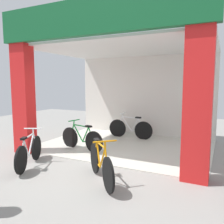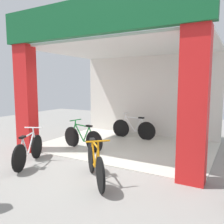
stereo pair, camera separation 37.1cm
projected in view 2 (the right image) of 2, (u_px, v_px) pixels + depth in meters
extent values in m
plane|color=gray|center=(94.00, 163.00, 5.62)|extent=(18.07, 18.07, 0.00)
cube|color=beige|center=(126.00, 146.00, 7.19)|extent=(5.03, 3.62, 0.02)
cube|color=silver|center=(148.00, 95.00, 8.58)|extent=(5.03, 0.12, 2.96)
cube|color=red|center=(26.00, 99.00, 6.54)|extent=(0.52, 0.36, 2.96)
cube|color=red|center=(194.00, 107.00, 4.35)|extent=(0.52, 0.36, 2.96)
cube|color=#14592D|center=(88.00, 17.00, 5.08)|extent=(5.23, 0.20, 0.79)
cube|color=silver|center=(127.00, 49.00, 6.83)|extent=(5.03, 3.62, 0.06)
cylinder|color=black|center=(146.00, 131.00, 7.86)|extent=(0.63, 0.05, 0.63)
cylinder|color=black|center=(121.00, 128.00, 8.35)|extent=(0.63, 0.05, 0.63)
cylinder|color=white|center=(140.00, 131.00, 7.98)|extent=(0.43, 0.04, 0.08)
cylinder|color=white|center=(138.00, 125.00, 8.00)|extent=(0.28, 0.04, 0.47)
cylinder|color=white|center=(130.00, 124.00, 8.15)|extent=(0.39, 0.04, 0.49)
cylinder|color=white|center=(133.00, 118.00, 8.06)|extent=(0.61, 0.04, 0.05)
cylinder|color=white|center=(144.00, 125.00, 7.89)|extent=(0.21, 0.04, 0.42)
cylinder|color=white|center=(123.00, 123.00, 8.28)|extent=(0.19, 0.04, 0.44)
cylinder|color=white|center=(126.00, 115.00, 8.20)|extent=(0.05, 0.04, 0.13)
cylinder|color=white|center=(126.00, 113.00, 8.18)|extent=(0.04, 0.44, 0.03)
cube|color=black|center=(141.00, 118.00, 7.91)|extent=(0.19, 0.10, 0.05)
cylinder|color=black|center=(94.00, 142.00, 6.45)|extent=(0.61, 0.16, 0.61)
cylinder|color=black|center=(72.00, 137.00, 7.05)|extent=(0.61, 0.16, 0.61)
cylinder|color=#198C33|center=(88.00, 141.00, 6.59)|extent=(0.41, 0.11, 0.08)
cylinder|color=#198C33|center=(86.00, 134.00, 6.62)|extent=(0.27, 0.08, 0.46)
cylinder|color=#198C33|center=(79.00, 132.00, 6.81)|extent=(0.38, 0.10, 0.48)
cylinder|color=#198C33|center=(82.00, 125.00, 6.71)|extent=(0.58, 0.14, 0.05)
cylinder|color=#198C33|center=(91.00, 134.00, 6.49)|extent=(0.20, 0.07, 0.41)
cylinder|color=#198C33|center=(74.00, 131.00, 6.97)|extent=(0.19, 0.07, 0.42)
cylinder|color=#198C33|center=(75.00, 122.00, 6.88)|extent=(0.06, 0.04, 0.13)
cylinder|color=#198C33|center=(76.00, 120.00, 6.87)|extent=(0.11, 0.42, 0.03)
cube|color=black|center=(89.00, 126.00, 6.52)|extent=(0.20, 0.13, 0.05)
cylinder|color=black|center=(19.00, 158.00, 5.05)|extent=(0.29, 0.57, 0.61)
cylinder|color=black|center=(37.00, 147.00, 5.98)|extent=(0.29, 0.57, 0.61)
cylinder|color=white|center=(24.00, 156.00, 5.27)|extent=(0.20, 0.39, 0.08)
cylinder|color=white|center=(25.00, 147.00, 5.33)|extent=(0.14, 0.25, 0.46)
cylinder|color=white|center=(31.00, 143.00, 5.62)|extent=(0.18, 0.35, 0.48)
cylinder|color=white|center=(28.00, 135.00, 5.48)|extent=(0.27, 0.54, 0.05)
cylinder|color=white|center=(21.00, 148.00, 5.13)|extent=(0.11, 0.20, 0.41)
cylinder|color=white|center=(35.00, 140.00, 5.86)|extent=(0.10, 0.18, 0.42)
cylinder|color=white|center=(33.00, 130.00, 5.75)|extent=(0.05, 0.06, 0.13)
cylinder|color=white|center=(33.00, 128.00, 5.73)|extent=(0.40, 0.20, 0.03)
cube|color=black|center=(22.00, 137.00, 5.19)|extent=(0.16, 0.21, 0.05)
cylinder|color=black|center=(91.00, 158.00, 5.04)|extent=(0.47, 0.49, 0.64)
cylinder|color=black|center=(100.00, 175.00, 4.09)|extent=(0.47, 0.49, 0.64)
cylinder|color=orange|center=(93.00, 162.00, 4.82)|extent=(0.32, 0.33, 0.08)
cylinder|color=orange|center=(94.00, 154.00, 4.71)|extent=(0.22, 0.22, 0.48)
cylinder|color=orange|center=(96.00, 158.00, 4.41)|extent=(0.30, 0.31, 0.50)
cylinder|color=orange|center=(95.00, 145.00, 4.50)|extent=(0.45, 0.47, 0.05)
cylinder|color=orange|center=(92.00, 150.00, 4.91)|extent=(0.17, 0.18, 0.43)
cylinder|color=orange|center=(99.00, 161.00, 4.16)|extent=(0.16, 0.16, 0.44)
cylinder|color=orange|center=(98.00, 145.00, 4.21)|extent=(0.06, 0.06, 0.13)
cylinder|color=orange|center=(98.00, 141.00, 4.21)|extent=(0.34, 0.33, 0.03)
cube|color=black|center=(92.00, 140.00, 4.80)|extent=(0.20, 0.21, 0.05)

